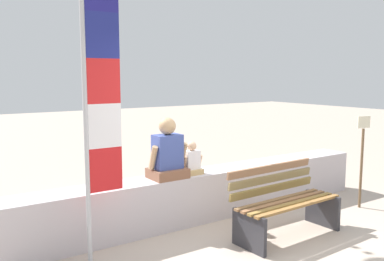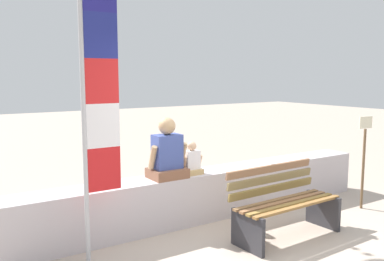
{
  "view_description": "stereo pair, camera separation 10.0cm",
  "coord_description": "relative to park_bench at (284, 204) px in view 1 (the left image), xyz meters",
  "views": [
    {
      "loc": [
        -3.4,
        -3.56,
        2.04
      ],
      "look_at": [
        -0.23,
        1.16,
        1.28
      ],
      "focal_mm": 39.0,
      "sensor_mm": 36.0,
      "label": 1
    },
    {
      "loc": [
        -3.32,
        -3.61,
        2.04
      ],
      "look_at": [
        -0.23,
        1.16,
        1.28
      ],
      "focal_mm": 39.0,
      "sensor_mm": 36.0,
      "label": 2
    }
  ],
  "objects": [
    {
      "name": "person_child",
      "position": [
        -0.7,
        1.07,
        0.45
      ],
      "size": [
        0.3,
        0.22,
        0.46
      ],
      "color": "tan",
      "rests_on": "seawall_ledge"
    },
    {
      "name": "ground_plane",
      "position": [
        -0.44,
        -0.04,
        -0.41
      ],
      "size": [
        40.0,
        40.0,
        0.0
      ],
      "primitive_type": "plane",
      "color": "#B3A190"
    },
    {
      "name": "flag_banner",
      "position": [
        -2.21,
        0.61,
        1.43
      ],
      "size": [
        0.42,
        0.05,
        3.17
      ],
      "color": "#B7B7BC",
      "rests_on": "ground"
    },
    {
      "name": "park_bench",
      "position": [
        0.0,
        0.0,
        0.0
      ],
      "size": [
        1.51,
        0.66,
        0.88
      ],
      "color": "olive",
      "rests_on": "ground"
    },
    {
      "name": "sign_post",
      "position": [
        1.81,
        0.14,
        0.42
      ],
      "size": [
        0.24,
        0.06,
        1.42
      ],
      "color": "brown",
      "rests_on": "ground"
    },
    {
      "name": "person_adult",
      "position": [
        -1.08,
        1.07,
        0.58
      ],
      "size": [
        0.53,
        0.39,
        0.81
      ],
      "color": "brown",
      "rests_on": "seawall_ledge"
    },
    {
      "name": "seawall_ledge",
      "position": [
        -0.44,
        1.11,
        -0.07
      ],
      "size": [
        5.79,
        0.49,
        0.68
      ],
      "primitive_type": "cube",
      "color": "#BFB5B9",
      "rests_on": "ground"
    }
  ]
}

